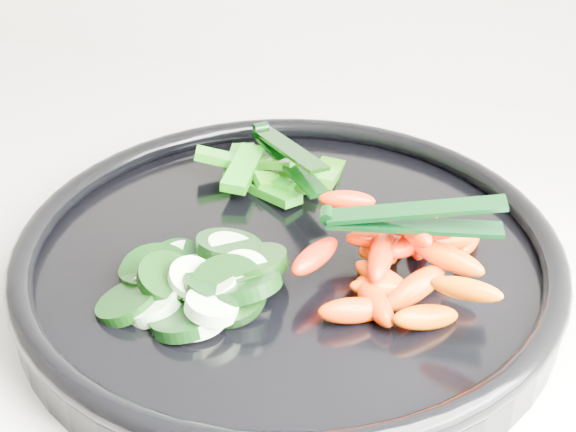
% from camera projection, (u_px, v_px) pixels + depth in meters
% --- Properties ---
extents(veggie_tray, '(0.42, 0.42, 0.04)m').
position_uv_depth(veggie_tray, '(288.00, 258.00, 0.55)').
color(veggie_tray, black).
rests_on(veggie_tray, counter).
extents(cucumber_pile, '(0.13, 0.12, 0.04)m').
position_uv_depth(cucumber_pile, '(195.00, 279.00, 0.51)').
color(cucumber_pile, black).
rests_on(cucumber_pile, veggie_tray).
extents(carrot_pile, '(0.14, 0.14, 0.05)m').
position_uv_depth(carrot_pile, '(401.00, 261.00, 0.51)').
color(carrot_pile, '#E53D00').
rests_on(carrot_pile, veggie_tray).
extents(pepper_pile, '(0.12, 0.09, 0.03)m').
position_uv_depth(pepper_pile, '(271.00, 173.00, 0.63)').
color(pepper_pile, '#10750B').
rests_on(pepper_pile, veggie_tray).
extents(tong_carrot, '(0.11, 0.04, 0.02)m').
position_uv_depth(tong_carrot, '(409.00, 218.00, 0.50)').
color(tong_carrot, black).
rests_on(tong_carrot, carrot_pile).
extents(tong_pepper, '(0.09, 0.09, 0.02)m').
position_uv_depth(tong_pepper, '(287.00, 153.00, 0.62)').
color(tong_pepper, black).
rests_on(tong_pepper, pepper_pile).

